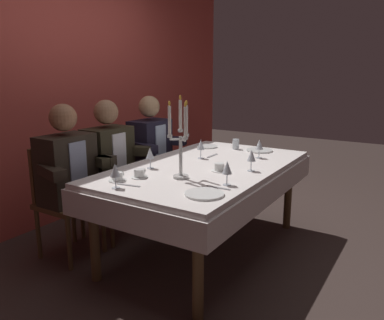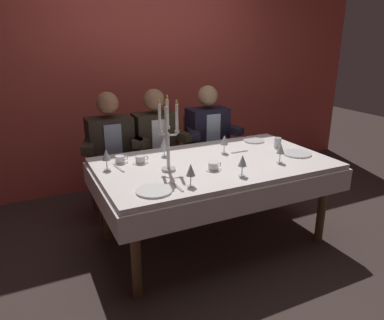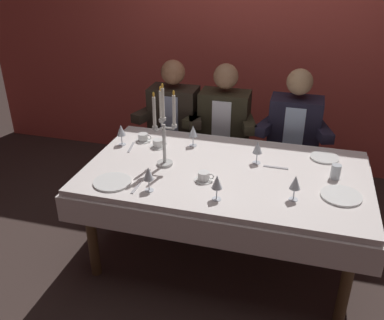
% 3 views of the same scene
% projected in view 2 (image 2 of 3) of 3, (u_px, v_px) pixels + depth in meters
% --- Properties ---
extents(ground_plane, '(12.00, 12.00, 0.00)m').
position_uv_depth(ground_plane, '(212.00, 239.00, 3.26)').
color(ground_plane, '#3C2E2A').
extents(back_wall, '(6.00, 0.12, 2.70)m').
position_uv_depth(back_wall, '(146.00, 70.00, 4.24)').
color(back_wall, '#CA4C42').
rests_on(back_wall, ground_plane).
extents(dining_table, '(1.94, 1.14, 0.74)m').
position_uv_depth(dining_table, '(214.00, 175.00, 3.06)').
color(dining_table, white).
rests_on(dining_table, ground_plane).
extents(candelabra, '(0.15, 0.17, 0.58)m').
position_uv_depth(candelabra, '(168.00, 138.00, 2.73)').
color(candelabra, silver).
rests_on(candelabra, dining_table).
extents(dinner_plate_0, '(0.20, 0.20, 0.01)m').
position_uv_depth(dinner_plate_0, '(254.00, 141.00, 3.59)').
color(dinner_plate_0, white).
rests_on(dinner_plate_0, dining_table).
extents(dinner_plate_1, '(0.25, 0.25, 0.01)m').
position_uv_depth(dinner_plate_1, '(297.00, 154.00, 3.20)').
color(dinner_plate_1, white).
rests_on(dinner_plate_1, dining_table).
extents(dinner_plate_2, '(0.25, 0.25, 0.01)m').
position_uv_depth(dinner_plate_2, '(154.00, 191.00, 2.43)').
color(dinner_plate_2, white).
rests_on(dinner_plate_2, dining_table).
extents(wine_glass_0, '(0.07, 0.07, 0.16)m').
position_uv_depth(wine_glass_0, '(281.00, 149.00, 2.95)').
color(wine_glass_0, silver).
rests_on(wine_glass_0, dining_table).
extents(wine_glass_1, '(0.07, 0.07, 0.16)m').
position_uv_depth(wine_glass_1, '(106.00, 155.00, 2.80)').
color(wine_glass_1, silver).
rests_on(wine_glass_1, dining_table).
extents(wine_glass_2, '(0.07, 0.07, 0.16)m').
position_uv_depth(wine_glass_2, '(164.00, 143.00, 3.12)').
color(wine_glass_2, silver).
rests_on(wine_glass_2, dining_table).
extents(wine_glass_3, '(0.07, 0.07, 0.16)m').
position_uv_depth(wine_glass_3, '(242.00, 161.00, 2.67)').
color(wine_glass_3, silver).
rests_on(wine_glass_3, dining_table).
extents(wine_glass_4, '(0.07, 0.07, 0.16)m').
position_uv_depth(wine_glass_4, '(224.00, 141.00, 3.20)').
color(wine_glass_4, silver).
rests_on(wine_glass_4, dining_table).
extents(wine_glass_5, '(0.07, 0.07, 0.16)m').
position_uv_depth(wine_glass_5, '(191.00, 171.00, 2.48)').
color(wine_glass_5, silver).
rests_on(wine_glass_5, dining_table).
extents(water_tumbler_0, '(0.06, 0.06, 0.10)m').
position_uv_depth(water_tumbler_0, '(278.00, 143.00, 3.37)').
color(water_tumbler_0, silver).
rests_on(water_tumbler_0, dining_table).
extents(coffee_cup_0, '(0.13, 0.12, 0.06)m').
position_uv_depth(coffee_cup_0, '(140.00, 160.00, 2.97)').
color(coffee_cup_0, white).
rests_on(coffee_cup_0, dining_table).
extents(coffee_cup_1, '(0.13, 0.12, 0.06)m').
position_uv_depth(coffee_cup_1, '(213.00, 167.00, 2.81)').
color(coffee_cup_1, white).
rests_on(coffee_cup_1, dining_table).
extents(coffee_cup_2, '(0.13, 0.12, 0.06)m').
position_uv_depth(coffee_cup_2, '(120.00, 160.00, 2.97)').
color(coffee_cup_2, white).
rests_on(coffee_cup_2, dining_table).
extents(fork_0, '(0.05, 0.17, 0.01)m').
position_uv_depth(fork_0, '(119.00, 169.00, 2.84)').
color(fork_0, '#B7B7BC').
rests_on(fork_0, dining_table).
extents(spoon_1, '(0.17, 0.02, 0.01)m').
position_uv_depth(spoon_1, '(239.00, 152.00, 3.26)').
color(spoon_1, '#B7B7BC').
rests_on(spoon_1, dining_table).
extents(spoon_2, '(0.02, 0.17, 0.01)m').
position_uv_depth(spoon_2, '(178.00, 187.00, 2.50)').
color(spoon_2, '#B7B7BC').
rests_on(spoon_2, dining_table).
extents(seated_diner_0, '(0.63, 0.48, 1.24)m').
position_uv_depth(seated_diner_0, '(110.00, 144.00, 3.51)').
color(seated_diner_0, brown).
rests_on(seated_diner_0, ground_plane).
extents(seated_diner_1, '(0.63, 0.48, 1.24)m').
position_uv_depth(seated_diner_1, '(155.00, 139.00, 3.70)').
color(seated_diner_1, brown).
rests_on(seated_diner_1, ground_plane).
extents(seated_diner_2, '(0.63, 0.48, 1.24)m').
position_uv_depth(seated_diner_2, '(207.00, 132.00, 3.95)').
color(seated_diner_2, brown).
rests_on(seated_diner_2, ground_plane).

